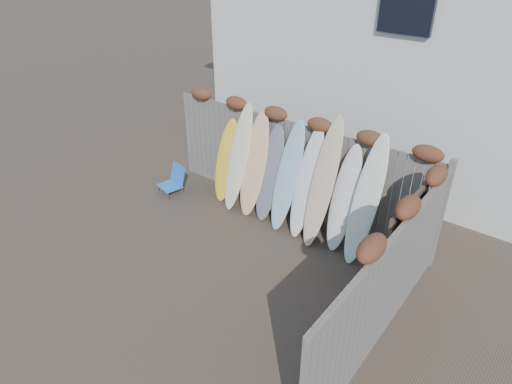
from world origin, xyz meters
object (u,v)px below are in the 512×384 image
Objects in this scene: wooden_crate at (376,294)px; surfboard_0 at (227,161)px; lattice_panel at (400,256)px; beach_chair at (174,180)px.

surfboard_0 reaches higher than wooden_crate.
surfboard_0 is (-4.13, 1.25, 0.58)m from wooden_crate.
lattice_panel is at bearing 55.07° from wooden_crate.
wooden_crate is 4.35m from surfboard_0.
wooden_crate is 0.31× the size of lattice_panel.
wooden_crate is at bearing -7.25° from beach_chair.
surfboard_0 is (1.10, 0.58, 0.59)m from beach_chair.
lattice_panel is 4.41m from surfboard_0.
surfboard_0 is at bearing 163.20° from wooden_crate.
beach_chair is 5.45m from lattice_panel.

